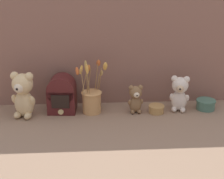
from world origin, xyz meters
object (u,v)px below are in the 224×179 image
(teddy_bear_large, at_px, (23,94))
(teddy_bear_small, at_px, (136,98))
(decorative_tin_short, at_px, (206,104))
(vintage_radio, at_px, (62,94))
(teddy_bear_medium, at_px, (180,93))
(flower_vase, at_px, (92,98))
(decorative_tin_tall, at_px, (156,109))

(teddy_bear_large, relative_size, teddy_bear_small, 1.57)
(teddy_bear_large, height_order, decorative_tin_short, teddy_bear_large)
(teddy_bear_large, relative_size, vintage_radio, 1.19)
(teddy_bear_medium, distance_m, decorative_tin_short, 0.19)
(vintage_radio, bearing_deg, teddy_bear_small, -4.99)
(vintage_radio, bearing_deg, teddy_bear_large, -165.07)
(teddy_bear_medium, relative_size, decorative_tin_short, 1.88)
(teddy_bear_small, bearing_deg, teddy_bear_medium, 2.18)
(teddy_bear_large, height_order, teddy_bear_medium, teddy_bear_large)
(teddy_bear_medium, xyz_separation_m, vintage_radio, (-0.69, 0.03, -0.00))
(teddy_bear_large, relative_size, decorative_tin_short, 2.32)
(teddy_bear_large, bearing_deg, decorative_tin_short, 1.97)
(teddy_bear_small, xyz_separation_m, flower_vase, (-0.26, 0.01, 0.00))
(teddy_bear_medium, bearing_deg, vintage_radio, 177.71)
(flower_vase, bearing_deg, teddy_bear_large, -175.06)
(teddy_bear_medium, distance_m, flower_vase, 0.52)
(flower_vase, xyz_separation_m, decorative_tin_short, (0.69, 0.00, -0.06))
(teddy_bear_large, bearing_deg, decorative_tin_tall, 0.20)
(decorative_tin_tall, bearing_deg, teddy_bear_medium, 10.60)
(teddy_bear_small, relative_size, flower_vase, 0.53)
(teddy_bear_large, relative_size, teddy_bear_medium, 1.23)
(decorative_tin_tall, bearing_deg, teddy_bear_large, -179.80)
(teddy_bear_small, height_order, decorative_tin_tall, teddy_bear_small)
(flower_vase, height_order, decorative_tin_tall, flower_vase)
(teddy_bear_medium, xyz_separation_m, flower_vase, (-0.52, 0.00, -0.02))
(teddy_bear_large, bearing_deg, flower_vase, 4.94)
(teddy_bear_medium, bearing_deg, teddy_bear_large, -178.18)
(teddy_bear_small, distance_m, flower_vase, 0.26)
(vintage_radio, bearing_deg, teddy_bear_medium, -2.29)
(decorative_tin_short, bearing_deg, teddy_bear_medium, -177.24)
(flower_vase, height_order, vintage_radio, flower_vase)
(vintage_radio, distance_m, decorative_tin_tall, 0.56)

